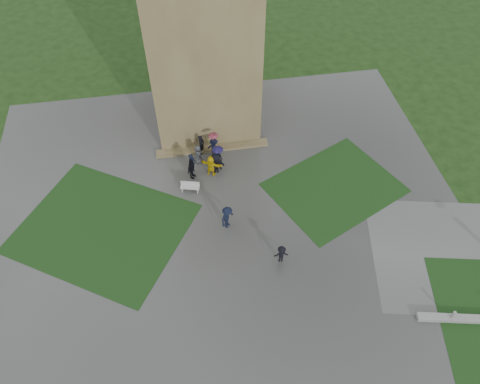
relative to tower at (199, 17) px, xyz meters
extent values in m
plane|color=black|center=(0.00, -15.00, -9.00)|extent=(120.00, 120.00, 0.00)
cube|color=#383835|center=(0.00, -13.00, -8.99)|extent=(34.00, 34.00, 0.02)
cube|color=black|center=(-8.50, -11.00, -8.97)|extent=(14.10, 13.46, 0.01)
cube|color=black|center=(8.50, -10.00, -8.97)|extent=(11.12, 10.15, 0.01)
cube|color=brown|center=(0.00, 0.00, 0.00)|extent=(8.00, 8.00, 18.00)
cube|color=brown|center=(0.00, -4.40, -8.87)|extent=(9.00, 0.80, 0.22)
cylinder|color=gray|center=(12.26, -21.31, -8.55)|extent=(0.20, 0.20, 0.90)
cube|color=#B5B5B0|center=(-2.18, -8.58, -8.57)|extent=(1.47, 0.76, 0.06)
cube|color=#B5B5B0|center=(-2.73, -8.44, -8.78)|extent=(0.17, 0.38, 0.39)
cube|color=#B5B5B0|center=(-1.64, -8.72, -8.78)|extent=(0.17, 0.38, 0.39)
cube|color=#B5B5B0|center=(-2.13, -8.38, -8.35)|extent=(1.37, 0.40, 0.37)
imported|color=black|center=(0.20, -6.66, -8.03)|extent=(0.76, 0.56, 1.90)
imported|color=black|center=(0.06, -5.23, -8.09)|extent=(1.29, 1.14, 1.79)
imported|color=black|center=(-0.88, -4.73, -8.08)|extent=(0.72, 0.79, 1.81)
imported|color=#393A3E|center=(-1.23, -5.67, -8.13)|extent=(0.68, 0.90, 1.70)
imported|color=black|center=(-1.80, -6.68, -8.05)|extent=(0.70, 0.80, 1.86)
imported|color=black|center=(-1.90, -7.20, -8.05)|extent=(1.07, 1.25, 1.85)
imported|color=#DEBD0D|center=(-0.41, -7.11, -8.08)|extent=(1.77, 1.30, 1.81)
imported|color=black|center=(0.01, -6.95, -8.04)|extent=(1.21, 0.63, 1.88)
imported|color=#BF4E69|center=(0.06, -5.23, -6.91)|extent=(0.75, 0.75, 0.66)
imported|color=navy|center=(0.20, -6.66, -7.06)|extent=(0.84, 0.84, 0.74)
imported|color=black|center=(-1.23, -5.67, -7.00)|extent=(0.92, 0.92, 0.84)
imported|color=black|center=(0.09, -12.22, -8.02)|extent=(1.30, 1.34, 1.91)
imported|color=black|center=(3.11, -15.59, -8.25)|extent=(0.97, 0.53, 1.47)
camera|label=1|loc=(-2.24, -31.64, 17.24)|focal=35.00mm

